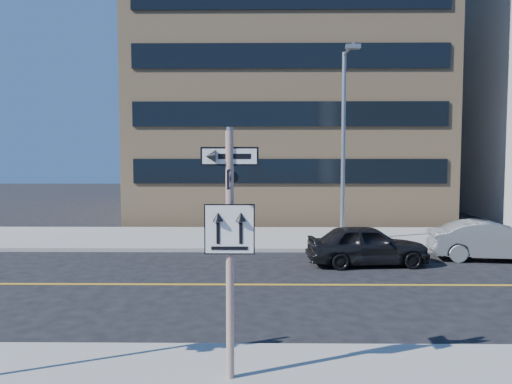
{
  "coord_description": "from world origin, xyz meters",
  "views": [
    {
      "loc": [
        0.5,
        -10.39,
        3.74
      ],
      "look_at": [
        0.35,
        4.0,
        2.73
      ],
      "focal_mm": 35.0,
      "sensor_mm": 36.0,
      "label": 1
    }
  ],
  "objects_px": {
    "sign_pole": "(230,239)",
    "streetlight_a": "(344,133)",
    "parked_car_b": "(492,241)",
    "parked_car_a": "(367,245)"
  },
  "relations": [
    {
      "from": "sign_pole",
      "to": "streetlight_a",
      "type": "distance_m",
      "value": 14.05
    },
    {
      "from": "parked_car_b",
      "to": "streetlight_a",
      "type": "relative_size",
      "value": 0.54
    },
    {
      "from": "parked_car_b",
      "to": "parked_car_a",
      "type": "bearing_deg",
      "value": 108.29
    },
    {
      "from": "sign_pole",
      "to": "parked_car_a",
      "type": "distance_m",
      "value": 10.28
    },
    {
      "from": "parked_car_b",
      "to": "sign_pole",
      "type": "bearing_deg",
      "value": 146.29
    },
    {
      "from": "parked_car_b",
      "to": "streetlight_a",
      "type": "bearing_deg",
      "value": 64.65
    },
    {
      "from": "sign_pole",
      "to": "streetlight_a",
      "type": "xyz_separation_m",
      "value": [
        4.0,
        13.27,
        2.32
      ]
    },
    {
      "from": "parked_car_a",
      "to": "streetlight_a",
      "type": "bearing_deg",
      "value": -2.84
    },
    {
      "from": "streetlight_a",
      "to": "parked_car_b",
      "type": "bearing_deg",
      "value": -32.85
    },
    {
      "from": "sign_pole",
      "to": "parked_car_a",
      "type": "relative_size",
      "value": 0.98
    }
  ]
}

